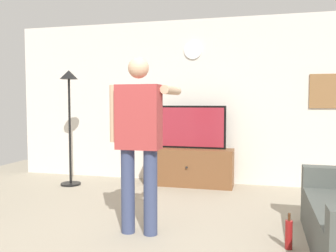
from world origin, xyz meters
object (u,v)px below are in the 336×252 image
television (190,127)px  floor_lamp (69,103)px  person_standing_nearer_lamp (139,134)px  wall_clock (193,50)px  framed_picture (330,91)px  tv_stand (189,167)px  beverage_bottle (289,234)px

television → floor_lamp: floor_lamp is taller
floor_lamp → person_standing_nearer_lamp: size_ratio=1.03×
wall_clock → person_standing_nearer_lamp: 2.76m
person_standing_nearer_lamp → floor_lamp: bearing=135.3°
wall_clock → framed_picture: (2.11, 0.00, -0.69)m
tv_stand → wall_clock: wall_clock is taller
television → beverage_bottle: (1.37, -2.30, -0.80)m
person_standing_nearer_lamp → wall_clock: bearing=88.1°
television → framed_picture: size_ratio=1.93×
framed_picture → beverage_bottle: bearing=-106.4°
framed_picture → beverage_bottle: 2.99m
floor_lamp → person_standing_nearer_lamp: (1.78, -1.77, -0.30)m
television → beverage_bottle: television is taller
television → floor_lamp: size_ratio=0.62×
floor_lamp → beverage_bottle: bearing=-29.3°
tv_stand → television: television is taller
television → person_standing_nearer_lamp: person_standing_nearer_lamp is taller
tv_stand → television: size_ratio=1.21×
wall_clock → framed_picture: size_ratio=0.50×
beverage_bottle → person_standing_nearer_lamp: bearing=178.2°
television → framed_picture: bearing=6.7°
television → tv_stand: bearing=-90.0°
wall_clock → framed_picture: wall_clock is taller
framed_picture → person_standing_nearer_lamp: person_standing_nearer_lamp is taller
wall_clock → person_standing_nearer_lamp: (-0.08, -2.50, -1.18)m
person_standing_nearer_lamp → framed_picture: bearing=48.7°
wall_clock → television: bearing=-90.0°
tv_stand → person_standing_nearer_lamp: size_ratio=0.78×
tv_stand → floor_lamp: size_ratio=0.76×
tv_stand → beverage_bottle: tv_stand is taller
person_standing_nearer_lamp → beverage_bottle: bearing=-1.8°
tv_stand → beverage_bottle: bearing=-58.8°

